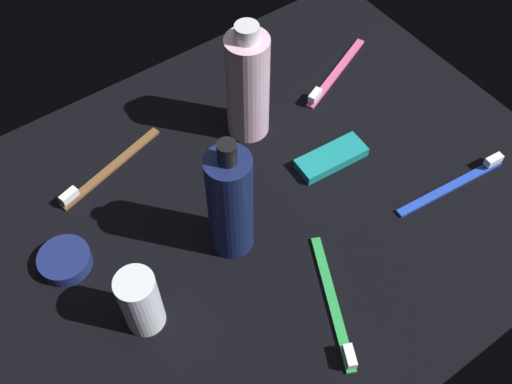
% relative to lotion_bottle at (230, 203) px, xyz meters
% --- Properties ---
extents(ground_plane, '(0.84, 0.64, 0.01)m').
position_rel_lotion_bottle_xyz_m(ground_plane, '(-0.06, -0.03, -0.09)').
color(ground_plane, black).
extents(lotion_bottle, '(0.06, 0.06, 0.20)m').
position_rel_lotion_bottle_xyz_m(lotion_bottle, '(0.00, 0.00, 0.00)').
color(lotion_bottle, '#141E4B').
rests_on(lotion_bottle, ground_plane).
extents(bodywash_bottle, '(0.06, 0.06, 0.19)m').
position_rel_lotion_bottle_xyz_m(bodywash_bottle, '(-0.13, -0.15, 0.00)').
color(bodywash_bottle, silver).
rests_on(bodywash_bottle, ground_plane).
extents(deodorant_stick, '(0.05, 0.05, 0.10)m').
position_rel_lotion_bottle_xyz_m(deodorant_stick, '(0.15, 0.03, -0.04)').
color(deodorant_stick, silver).
rests_on(deodorant_stick, ground_plane).
extents(toothbrush_brown, '(0.18, 0.06, 0.02)m').
position_rel_lotion_bottle_xyz_m(toothbrush_brown, '(0.08, -0.20, -0.08)').
color(toothbrush_brown, brown).
rests_on(toothbrush_brown, ground_plane).
extents(toothbrush_blue, '(0.18, 0.03, 0.02)m').
position_rel_lotion_bottle_xyz_m(toothbrush_blue, '(-0.31, 0.11, -0.08)').
color(toothbrush_blue, blue).
rests_on(toothbrush_blue, ground_plane).
extents(toothbrush_green, '(0.09, 0.17, 0.02)m').
position_rel_lotion_bottle_xyz_m(toothbrush_green, '(-0.05, 0.15, -0.08)').
color(toothbrush_green, green).
rests_on(toothbrush_green, ground_plane).
extents(toothbrush_pink, '(0.17, 0.08, 0.02)m').
position_rel_lotion_bottle_xyz_m(toothbrush_pink, '(-0.30, -0.16, -0.08)').
color(toothbrush_pink, '#E55999').
rests_on(toothbrush_pink, ground_plane).
extents(snack_bar_teal, '(0.11, 0.05, 0.01)m').
position_rel_lotion_bottle_xyz_m(snack_bar_teal, '(-0.19, -0.03, -0.08)').
color(snack_bar_teal, teal).
rests_on(snack_bar_teal, ground_plane).
extents(cream_tin_left, '(0.07, 0.07, 0.02)m').
position_rel_lotion_bottle_xyz_m(cream_tin_left, '(0.19, -0.09, -0.08)').
color(cream_tin_left, navy).
rests_on(cream_tin_left, ground_plane).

